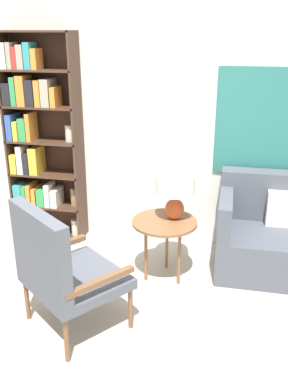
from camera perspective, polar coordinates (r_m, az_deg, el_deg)
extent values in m
plane|color=#B2A899|center=(3.20, -5.03, -22.16)|extent=(14.00, 14.00, 0.00)
cube|color=silver|center=(4.40, 2.04, 9.96)|extent=(6.40, 0.06, 2.70)
cube|color=#286B66|center=(4.31, 15.56, 8.89)|extent=(0.90, 0.02, 1.04)
cube|color=#422B1E|center=(4.81, -17.26, 6.77)|extent=(0.02, 0.30, 2.18)
cube|color=#422B1E|center=(4.50, -8.74, 6.54)|extent=(0.02, 0.30, 2.18)
cube|color=#422B1E|center=(4.51, -14.32, 20.06)|extent=(0.77, 0.30, 0.02)
cube|color=#422B1E|center=(5.00, -12.14, -5.37)|extent=(0.77, 0.30, 0.02)
cube|color=#422B1E|center=(4.77, -12.42, 7.11)|extent=(0.77, 0.01, 2.18)
cube|color=#422B1E|center=(4.86, -12.46, -1.57)|extent=(0.77, 0.30, 0.02)
cube|color=silver|center=(5.05, -15.85, -3.97)|extent=(0.06, 0.18, 0.22)
cube|color=#338C4C|center=(5.02, -15.06, -3.71)|extent=(0.06, 0.22, 0.27)
cube|color=black|center=(5.01, -14.44, -4.18)|extent=(0.04, 0.22, 0.19)
cylinder|color=beige|center=(4.85, -9.03, -4.63)|extent=(0.10, 0.10, 0.19)
cube|color=#422B1E|center=(4.74, -12.79, 2.46)|extent=(0.77, 0.30, 0.02)
cube|color=teal|center=(4.91, -16.12, -0.14)|extent=(0.09, 0.19, 0.22)
cube|color=#338C4C|center=(4.88, -15.34, -0.23)|extent=(0.05, 0.19, 0.22)
cube|color=orange|center=(4.87, -14.67, -0.13)|extent=(0.05, 0.24, 0.23)
cube|color=orange|center=(4.86, -13.98, -0.36)|extent=(0.05, 0.25, 0.19)
cube|color=#338C4C|center=(4.82, -13.13, -0.43)|extent=(0.08, 0.25, 0.19)
cube|color=silver|center=(4.76, -12.43, -0.28)|extent=(0.05, 0.20, 0.25)
cube|color=silver|center=(4.75, -11.52, -0.61)|extent=(0.07, 0.23, 0.19)
cylinder|color=#8C6B4C|center=(4.71, -9.21, -0.64)|extent=(0.09, 0.09, 0.20)
cube|color=#422B1E|center=(4.64, -13.14, 6.67)|extent=(0.77, 0.30, 0.02)
cube|color=gold|center=(4.80, -16.62, 3.77)|extent=(0.07, 0.19, 0.20)
cube|color=silver|center=(4.76, -15.82, 4.28)|extent=(0.06, 0.20, 0.30)
cube|color=black|center=(4.73, -15.06, 3.84)|extent=(0.05, 0.19, 0.23)
cube|color=gold|center=(4.71, -14.08, 4.21)|extent=(0.09, 0.24, 0.29)
cube|color=#422B1E|center=(4.57, -13.51, 11.04)|extent=(0.77, 0.30, 0.02)
cube|color=#2D56A8|center=(4.74, -16.97, 8.39)|extent=(0.06, 0.25, 0.27)
cube|color=gold|center=(4.69, -16.35, 7.91)|extent=(0.05, 0.19, 0.20)
cube|color=#338C4C|center=(4.67, -15.40, 8.17)|extent=(0.08, 0.24, 0.23)
cube|color=orange|center=(4.62, -14.76, 8.43)|extent=(0.04, 0.20, 0.29)
cylinder|color=beige|center=(4.50, -9.80, 7.72)|extent=(0.10, 0.10, 0.17)
cube|color=#422B1E|center=(4.52, -13.90, 15.52)|extent=(0.77, 0.30, 0.02)
cube|color=black|center=(4.67, -17.34, 12.40)|extent=(0.09, 0.23, 0.22)
cube|color=#338C4C|center=(4.62, -16.55, 12.79)|extent=(0.06, 0.22, 0.28)
cube|color=orange|center=(4.58, -15.68, 12.90)|extent=(0.09, 0.21, 0.30)
cube|color=black|center=(4.53, -14.68, 12.66)|extent=(0.09, 0.17, 0.26)
cube|color=orange|center=(4.52, -13.52, 12.74)|extent=(0.06, 0.25, 0.26)
cube|color=gray|center=(4.49, -12.55, 12.84)|extent=(0.09, 0.25, 0.27)
cube|color=orange|center=(4.44, -11.67, 12.33)|extent=(0.05, 0.20, 0.20)
cube|color=silver|center=(4.62, -18.00, 16.90)|extent=(0.08, 0.18, 0.25)
cube|color=gray|center=(4.57, -17.18, 16.98)|extent=(0.05, 0.17, 0.25)
cube|color=red|center=(4.57, -16.42, 16.79)|extent=(0.05, 0.21, 0.21)
cube|color=gray|center=(4.56, -15.60, 16.99)|extent=(0.07, 0.25, 0.23)
cube|color=teal|center=(4.49, -14.93, 17.14)|extent=(0.07, 0.18, 0.25)
cube|color=orange|center=(4.46, -14.12, 16.83)|extent=(0.06, 0.17, 0.20)
cylinder|color=brown|center=(3.40, -1.82, -15.18)|extent=(0.04, 0.04, 0.36)
cylinder|color=brown|center=(3.82, -7.62, -10.91)|extent=(0.04, 0.04, 0.36)
cylinder|color=brown|center=(3.16, -10.28, -18.79)|extent=(0.04, 0.04, 0.36)
cylinder|color=brown|center=(3.61, -15.33, -13.64)|extent=(0.04, 0.04, 0.36)
cube|color=#4C515B|center=(3.36, -9.01, -11.43)|extent=(0.94, 0.93, 0.08)
cube|color=#4C515B|center=(3.09, -13.67, -7.68)|extent=(0.61, 0.51, 0.59)
cube|color=brown|center=(3.05, -5.89, -11.81)|extent=(0.40, 0.48, 0.04)
cube|color=brown|center=(3.54, -11.91, -7.24)|extent=(0.40, 0.48, 0.04)
cube|color=#474C56|center=(4.10, 10.81, -2.46)|extent=(0.12, 0.80, 0.34)
cube|color=beige|center=(4.28, 18.43, -2.20)|extent=(0.36, 0.12, 0.34)
cylinder|color=brown|center=(3.85, 2.75, -4.04)|extent=(0.59, 0.59, 0.02)
cylinder|color=brown|center=(4.13, 3.07, -6.66)|extent=(0.03, 0.03, 0.55)
cylinder|color=brown|center=(3.92, 0.25, -8.20)|extent=(0.03, 0.03, 0.55)
cylinder|color=brown|center=(3.88, 4.71, -8.62)|extent=(0.03, 0.03, 0.55)
ellipsoid|color=#C65128|center=(3.86, 4.08, -2.24)|extent=(0.17, 0.17, 0.19)
cylinder|color=tan|center=(3.81, 4.13, -0.49)|extent=(0.02, 0.02, 0.06)
cylinder|color=white|center=(3.77, 4.17, 1.08)|extent=(0.35, 0.35, 0.16)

